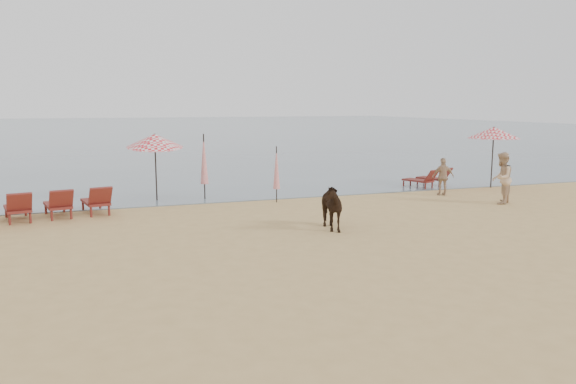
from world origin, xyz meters
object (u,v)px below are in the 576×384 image
umbrella_open_right (494,133)px  umbrella_open_left_b (155,141)px  lounger_cluster_left (39,205)px  cow (327,206)px  beachgoer_right_a (502,178)px  umbrella_closed_right (204,159)px  umbrella_closed_left (276,168)px  lounger_cluster_right (429,178)px  beachgoer_right_b (443,177)px

umbrella_open_right → umbrella_open_left_b: bearing=-179.5°
lounger_cluster_left → umbrella_open_right: umbrella_open_right is taller
cow → beachgoer_right_a: bearing=18.1°
umbrella_open_left_b → lounger_cluster_left: bearing=-167.2°
umbrella_open_left_b → umbrella_open_right: (14.18, -1.34, 0.12)m
umbrella_closed_right → umbrella_open_right: bearing=-4.9°
umbrella_closed_left → beachgoer_right_a: bearing=-21.4°
umbrella_open_right → cow: size_ratio=1.64×
lounger_cluster_right → umbrella_closed_right: umbrella_closed_right is taller
umbrella_open_left_b → lounger_cluster_right: bearing=-19.5°
umbrella_closed_right → umbrella_closed_left: bearing=-31.6°
umbrella_open_left_b → umbrella_open_right: umbrella_open_right is taller
lounger_cluster_left → cow: bearing=-39.1°
lounger_cluster_right → umbrella_closed_right: bearing=158.1°
lounger_cluster_left → umbrella_closed_left: umbrella_closed_left is taller
umbrella_open_right → beachgoer_right_b: 3.79m
umbrella_open_left_b → umbrella_closed_right: umbrella_open_left_b is taller
lounger_cluster_right → umbrella_closed_right: (-9.92, 0.05, 1.14)m
umbrella_open_left_b → beachgoer_right_a: size_ratio=1.39×
cow → beachgoer_right_b: beachgoer_right_b is taller
umbrella_closed_left → cow: 4.85m
cow → umbrella_open_right: bearing=32.4°
umbrella_closed_right → beachgoer_right_b: bearing=-13.1°
umbrella_open_left_b → beachgoer_right_a: (11.82, -4.77, -1.33)m
lounger_cluster_left → umbrella_open_right: 18.21m
lounger_cluster_right → umbrella_open_right: size_ratio=0.78×
lounger_cluster_left → beachgoer_right_b: beachgoer_right_b is taller
umbrella_closed_left → lounger_cluster_right: bearing=10.8°
umbrella_closed_right → beachgoer_right_a: bearing=-24.0°
beachgoer_right_b → umbrella_closed_left: bearing=7.4°
umbrella_open_left_b → beachgoer_right_b: bearing=-30.4°
umbrella_open_left_b → umbrella_closed_right: bearing=-27.0°
umbrella_open_right → cow: 11.46m
umbrella_open_right → lounger_cluster_left: bearing=-171.0°
umbrella_closed_right → cow: bearing=-69.4°
cow → beachgoer_right_a: beachgoer_right_a is taller
lounger_cluster_left → umbrella_open_left_b: size_ratio=1.72×
umbrella_closed_right → beachgoer_right_a: 11.02m
lounger_cluster_left → cow: cow is taller
lounger_cluster_left → umbrella_closed_left: (8.06, 0.55, 0.81)m
lounger_cluster_left → beachgoer_right_b: (14.84, -0.12, 0.28)m
beachgoer_right_a → lounger_cluster_right: bearing=-126.7°
lounger_cluster_left → umbrella_closed_right: (5.66, 2.02, 1.08)m
lounger_cluster_right → beachgoer_right_b: beachgoer_right_b is taller
umbrella_closed_left → cow: size_ratio=1.28×
lounger_cluster_left → cow: 9.09m
lounger_cluster_left → cow: size_ratio=2.78×
umbrella_closed_left → beachgoer_right_a: (7.65, -3.01, -0.34)m
lounger_cluster_left → umbrella_open_right: (18.08, 0.97, 1.92)m
umbrella_open_right → beachgoer_right_a: (-2.36, -3.43, -1.45)m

